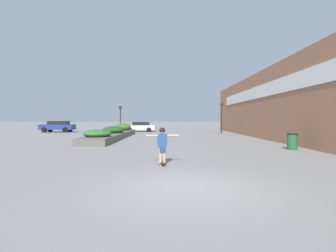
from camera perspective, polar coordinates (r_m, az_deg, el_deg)
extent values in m
plane|color=gray|center=(7.28, 4.19, -13.16)|extent=(300.00, 300.00, 0.00)
cube|color=#9E6647|center=(23.28, 22.59, 4.67)|extent=(0.60, 43.06, 6.30)
cube|color=white|center=(26.58, 18.97, 6.95)|extent=(0.06, 26.24, 1.13)
cube|color=#605B54|center=(25.71, -11.68, -2.01)|extent=(2.16, 15.94, 0.51)
ellipsoid|color=#33702D|center=(20.43, -15.05, -1.60)|extent=(2.10, 2.27, 0.61)
ellipsoid|color=#234C1E|center=(25.39, -11.76, -0.86)|extent=(2.07, 2.23, 0.74)
ellipsoid|color=#3D6623|center=(31.03, -9.70, -0.26)|extent=(1.83, 1.92, 0.96)
cube|color=black|center=(10.58, -1.19, -8.00)|extent=(0.33, 0.77, 0.01)
cylinder|color=beige|center=(10.83, -1.87, -8.10)|extent=(0.07, 0.07, 0.06)
cylinder|color=beige|center=(10.85, -0.91, -8.07)|extent=(0.07, 0.07, 0.06)
cylinder|color=beige|center=(10.32, -1.49, -8.58)|extent=(0.07, 0.07, 0.06)
cylinder|color=beige|center=(10.35, -0.48, -8.55)|extent=(0.07, 0.07, 0.06)
cylinder|color=tan|center=(10.52, -1.61, -6.25)|extent=(0.13, 0.13, 0.64)
cylinder|color=tan|center=(10.54, -0.78, -6.23)|extent=(0.13, 0.13, 0.64)
cube|color=navy|center=(10.50, -1.20, -5.13)|extent=(0.26, 0.23, 0.23)
cube|color=#234C8C|center=(10.47, -1.20, -3.13)|extent=(0.39, 0.24, 0.50)
cylinder|color=tan|center=(10.40, -3.48, -2.11)|extent=(0.48, 0.16, 0.08)
cylinder|color=tan|center=(10.52, 1.06, -2.07)|extent=(0.48, 0.16, 0.08)
sphere|color=tan|center=(10.44, -1.20, -1.19)|extent=(0.21, 0.21, 0.21)
sphere|color=black|center=(10.44, -1.20, -0.99)|extent=(0.24, 0.24, 0.24)
cylinder|color=#1E5B33|center=(17.37, 25.48, -3.17)|extent=(0.58, 0.58, 0.91)
cylinder|color=black|center=(17.34, 25.50, -1.59)|extent=(0.61, 0.61, 0.05)
cube|color=silver|center=(37.46, -6.05, -0.29)|extent=(4.22, 1.72, 0.62)
cube|color=black|center=(37.43, -5.79, 0.53)|extent=(2.32, 1.52, 0.45)
cylinder|color=black|center=(36.82, -8.21, -0.81)|extent=(0.64, 0.22, 0.64)
cylinder|color=black|center=(38.44, -7.86, -0.71)|extent=(0.64, 0.22, 0.64)
cylinder|color=black|center=(36.54, -4.14, -0.82)|extent=(0.64, 0.22, 0.64)
cylinder|color=black|center=(38.17, -3.96, -0.72)|extent=(0.64, 0.22, 0.64)
cube|color=navy|center=(39.14, -22.88, -0.21)|extent=(4.53, 1.85, 0.70)
cube|color=black|center=(39.05, -22.64, 0.66)|extent=(2.49, 1.63, 0.49)
cylinder|color=black|center=(38.92, -25.28, -0.76)|extent=(0.71, 0.22, 0.71)
cylinder|color=black|center=(40.52, -24.21, -0.66)|extent=(0.71, 0.22, 0.71)
cylinder|color=black|center=(37.80, -21.43, -0.79)|extent=(0.71, 0.22, 0.71)
cylinder|color=black|center=(39.45, -20.49, -0.68)|extent=(0.71, 0.22, 0.71)
cylinder|color=black|center=(32.77, -10.26, 0.92)|extent=(0.11, 0.11, 2.97)
cube|color=black|center=(32.80, -10.27, 3.91)|extent=(0.28, 0.20, 0.45)
sphere|color=#2D2823|center=(32.69, -10.31, 4.18)|extent=(0.15, 0.15, 0.15)
sphere|color=#2D2823|center=(32.68, -10.31, 3.92)|extent=(0.15, 0.15, 0.15)
sphere|color=green|center=(32.68, -10.31, 3.66)|extent=(0.15, 0.15, 0.15)
cylinder|color=black|center=(33.49, 11.63, 1.24)|extent=(0.11, 0.11, 3.33)
cube|color=black|center=(33.53, 11.64, 4.47)|extent=(0.28, 0.20, 0.45)
sphere|color=#2D2823|center=(33.42, 11.69, 4.74)|extent=(0.15, 0.15, 0.15)
sphere|color=#2D2823|center=(33.41, 11.69, 4.48)|extent=(0.15, 0.15, 0.15)
sphere|color=green|center=(33.40, 11.68, 4.23)|extent=(0.15, 0.15, 0.15)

